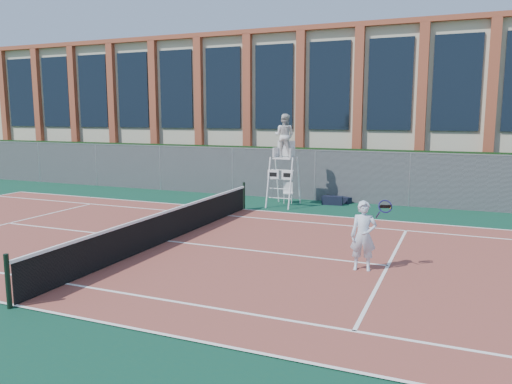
% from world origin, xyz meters
% --- Properties ---
extents(ground, '(120.00, 120.00, 0.00)m').
position_xyz_m(ground, '(0.00, 0.00, 0.00)').
color(ground, '#233814').
extents(apron, '(36.00, 20.00, 0.01)m').
position_xyz_m(apron, '(0.00, 1.00, 0.01)').
color(apron, '#0D3D2D').
rests_on(apron, ground).
extents(tennis_court, '(23.77, 10.97, 0.02)m').
position_xyz_m(tennis_court, '(0.00, 0.00, 0.02)').
color(tennis_court, brown).
rests_on(tennis_court, apron).
extents(tennis_net, '(0.10, 11.30, 1.10)m').
position_xyz_m(tennis_net, '(0.00, 0.00, 0.54)').
color(tennis_net, black).
rests_on(tennis_net, ground).
extents(fence, '(40.00, 0.06, 2.20)m').
position_xyz_m(fence, '(0.00, 8.80, 1.10)').
color(fence, '#595E60').
rests_on(fence, ground).
extents(hedge, '(40.00, 1.40, 2.20)m').
position_xyz_m(hedge, '(0.00, 10.00, 1.10)').
color(hedge, black).
rests_on(hedge, ground).
extents(building, '(45.00, 10.60, 8.22)m').
position_xyz_m(building, '(0.00, 17.95, 4.15)').
color(building, beige).
rests_on(building, ground).
extents(umpire_chair, '(1.07, 1.64, 3.83)m').
position_xyz_m(umpire_chair, '(1.18, 7.05, 2.80)').
color(umpire_chair, white).
rests_on(umpire_chair, ground).
extents(plastic_chair, '(0.51, 0.52, 0.87)m').
position_xyz_m(plastic_chair, '(1.12, 7.73, 0.52)').
color(plastic_chair, silver).
rests_on(plastic_chair, apron).
extents(sports_bag_near, '(0.89, 0.43, 0.37)m').
position_xyz_m(sports_bag_near, '(3.01, 7.97, 0.19)').
color(sports_bag_near, black).
rests_on(sports_bag_near, apron).
extents(sports_bag_far, '(0.70, 0.56, 0.26)m').
position_xyz_m(sports_bag_far, '(3.36, 8.60, 0.14)').
color(sports_bag_far, black).
rests_on(sports_bag_far, apron).
extents(tennis_player, '(0.97, 0.69, 1.70)m').
position_xyz_m(tennis_player, '(5.88, -0.58, 0.88)').
color(tennis_player, silver).
rests_on(tennis_player, tennis_court).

